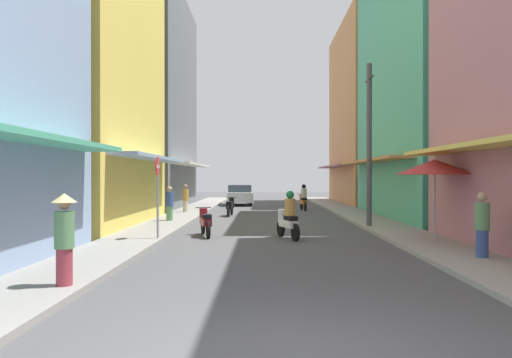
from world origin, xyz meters
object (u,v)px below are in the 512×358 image
object	(u,v)px
motorbike_black	(230,206)
motorbike_orange	(303,199)
pedestrian_crossing	(482,227)
motorbike_maroon	(205,221)
pedestrian_far	(170,205)
pedestrian_foreground	(64,237)
motorbike_white	(288,217)
pedestrian_midway	(186,199)
street_sign_no_entry	(158,187)
vendor_umbrella	(435,167)
parked_car	(239,195)
utility_pole	(369,144)

from	to	relation	value
motorbike_black	motorbike_orange	world-z (taller)	motorbike_orange
motorbike_black	pedestrian_crossing	size ratio (longest dim) A/B	1.08
motorbike_maroon	pedestrian_far	bearing A→B (deg)	114.82
pedestrian_crossing	pedestrian_far	size ratio (longest dim) A/B	1.04
pedestrian_crossing	pedestrian_foreground	world-z (taller)	pedestrian_foreground
pedestrian_crossing	pedestrian_foreground	size ratio (longest dim) A/B	0.96
pedestrian_crossing	motorbike_white	bearing A→B (deg)	135.93
pedestrian_midway	pedestrian_crossing	xyz separation A→B (m)	(9.41, -14.59, 0.03)
motorbike_maroon	pedestrian_foreground	world-z (taller)	pedestrian_foreground
motorbike_maroon	street_sign_no_entry	world-z (taller)	street_sign_no_entry
pedestrian_foreground	motorbike_orange	bearing A→B (deg)	74.03
pedestrian_foreground	vendor_umbrella	world-z (taller)	vendor_umbrella
parked_car	pedestrian_crossing	bearing A→B (deg)	-73.20
parked_car	motorbike_orange	bearing A→B (deg)	-51.42
pedestrian_crossing	street_sign_no_entry	size ratio (longest dim) A/B	0.63
utility_pole	vendor_umbrella	bearing A→B (deg)	-77.34
motorbike_orange	motorbike_maroon	bearing A→B (deg)	-109.12
parked_car	street_sign_no_entry	world-z (taller)	street_sign_no_entry
vendor_umbrella	street_sign_no_entry	distance (m)	8.43
motorbike_maroon	pedestrian_crossing	world-z (taller)	pedestrian_crossing
motorbike_orange	street_sign_no_entry	distance (m)	15.39
motorbike_maroon	vendor_umbrella	xyz separation A→B (m)	(7.09, -2.04, 1.82)
pedestrian_midway	pedestrian_foreground	bearing A→B (deg)	-87.74
motorbike_maroon	street_sign_no_entry	size ratio (longest dim) A/B	0.67
pedestrian_foreground	pedestrian_far	xyz separation A→B (m)	(-0.58, 12.59, -0.18)
motorbike_black	pedestrian_far	bearing A→B (deg)	-121.29
vendor_umbrella	pedestrian_far	bearing A→B (deg)	144.34
pedestrian_foreground	pedestrian_far	bearing A→B (deg)	92.65
motorbike_black	vendor_umbrella	world-z (taller)	vendor_umbrella
pedestrian_midway	pedestrian_far	xyz separation A→B (m)	(0.12, -5.10, -0.00)
parked_car	vendor_umbrella	world-z (taller)	vendor_umbrella
motorbike_black	pedestrian_foreground	world-z (taller)	pedestrian_foreground
vendor_umbrella	street_sign_no_entry	xyz separation A→B (m)	(-8.39, 0.52, -0.61)
pedestrian_midway	pedestrian_far	bearing A→B (deg)	-88.70
pedestrian_foreground	street_sign_no_entry	distance (m)	6.56
parked_car	utility_pole	world-z (taller)	utility_pole
motorbike_orange	motorbike_maroon	size ratio (longest dim) A/B	1.02
motorbike_orange	motorbike_white	bearing A→B (deg)	-96.89
pedestrian_midway	utility_pole	distance (m)	11.35
motorbike_orange	street_sign_no_entry	xyz separation A→B (m)	(-5.72, -14.26, 1.01)
pedestrian_midway	street_sign_no_entry	bearing A→B (deg)	-85.26
motorbike_black	motorbike_orange	size ratio (longest dim) A/B	1.00
pedestrian_far	pedestrian_crossing	bearing A→B (deg)	-45.62
motorbike_white	pedestrian_crossing	size ratio (longest dim) A/B	1.04
motorbike_black	parked_car	size ratio (longest dim) A/B	0.43
motorbike_white	utility_pole	world-z (taller)	utility_pole
motorbike_maroon	parked_car	bearing A→B (deg)	89.09
motorbike_orange	utility_pole	world-z (taller)	utility_pole
motorbike_black	vendor_umbrella	bearing A→B (deg)	-57.13
motorbike_orange	pedestrian_crossing	bearing A→B (deg)	-81.11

